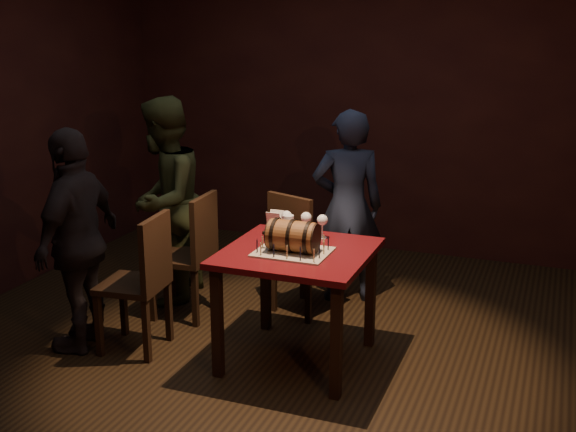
# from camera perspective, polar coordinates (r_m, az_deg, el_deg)

# --- Properties ---
(room_shell) EXTENTS (5.04, 5.04, 2.80)m
(room_shell) POSITION_cam_1_polar(r_m,az_deg,el_deg) (4.39, -0.76, 5.56)
(room_shell) COLOR black
(room_shell) RESTS_ON ground
(pub_table) EXTENTS (0.90, 0.90, 0.75)m
(pub_table) POSITION_cam_1_polar(r_m,az_deg,el_deg) (4.54, 0.76, -4.02)
(pub_table) COLOR #430B10
(pub_table) RESTS_ON ground
(cake_board) EXTENTS (0.45, 0.35, 0.01)m
(cake_board) POSITION_cam_1_polar(r_m,az_deg,el_deg) (4.45, 0.38, -2.87)
(cake_board) COLOR gray
(cake_board) RESTS_ON pub_table
(barrel_cake) EXTENTS (0.36, 0.21, 0.21)m
(barrel_cake) POSITION_cam_1_polar(r_m,az_deg,el_deg) (4.42, 0.38, -1.60)
(barrel_cake) COLOR brown
(barrel_cake) RESTS_ON cake_board
(birthday_candles) EXTENTS (0.40, 0.30, 0.09)m
(birthday_candles) POSITION_cam_1_polar(r_m,az_deg,el_deg) (4.43, 0.39, -2.30)
(birthday_candles) COLOR #D4C17E
(birthday_candles) RESTS_ON cake_board
(wine_glass_left) EXTENTS (0.07, 0.07, 0.16)m
(wine_glass_left) POSITION_cam_1_polar(r_m,az_deg,el_deg) (4.80, -0.11, -0.09)
(wine_glass_left) COLOR silver
(wine_glass_left) RESTS_ON pub_table
(wine_glass_mid) EXTENTS (0.07, 0.07, 0.16)m
(wine_glass_mid) POSITION_cam_1_polar(r_m,az_deg,el_deg) (4.77, 1.44, -0.20)
(wine_glass_mid) COLOR silver
(wine_glass_mid) RESTS_ON pub_table
(wine_glass_right) EXTENTS (0.07, 0.07, 0.16)m
(wine_glass_right) POSITION_cam_1_polar(r_m,az_deg,el_deg) (4.71, 2.73, -0.40)
(wine_glass_right) COLOR silver
(wine_glass_right) RESTS_ON pub_table
(pint_of_ale) EXTENTS (0.07, 0.07, 0.15)m
(pint_of_ale) POSITION_cam_1_polar(r_m,az_deg,el_deg) (4.74, 0.02, -0.85)
(pint_of_ale) COLOR silver
(pint_of_ale) RESTS_ON pub_table
(menu_card) EXTENTS (0.10, 0.05, 0.13)m
(menu_card) POSITION_cam_1_polar(r_m,az_deg,el_deg) (4.91, -1.03, -0.39)
(menu_card) COLOR white
(menu_card) RESTS_ON pub_table
(chair_back) EXTENTS (0.52, 0.52, 0.93)m
(chair_back) POSITION_cam_1_polar(r_m,az_deg,el_deg) (5.30, 0.86, -2.47)
(chair_back) COLOR black
(chair_back) RESTS_ON ground
(chair_left_rear) EXTENTS (0.42, 0.42, 0.93)m
(chair_left_rear) POSITION_cam_1_polar(r_m,az_deg,el_deg) (5.30, -7.56, -2.62)
(chair_left_rear) COLOR black
(chair_left_rear) RESTS_ON ground
(chair_left_front) EXTENTS (0.44, 0.44, 0.93)m
(chair_left_front) POSITION_cam_1_polar(r_m,az_deg,el_deg) (4.82, -11.38, -4.66)
(chair_left_front) COLOR black
(chair_left_front) RESTS_ON ground
(person_back) EXTENTS (0.64, 0.54, 1.50)m
(person_back) POSITION_cam_1_polar(r_m,az_deg,el_deg) (5.55, 4.72, 0.74)
(person_back) COLOR #1B2237
(person_back) RESTS_ON ground
(person_left_rear) EXTENTS (0.70, 0.85, 1.59)m
(person_left_rear) POSITION_cam_1_polar(r_m,az_deg,el_deg) (5.60, -9.74, 1.16)
(person_left_rear) COLOR #373D1E
(person_left_rear) RESTS_ON ground
(person_left_front) EXTENTS (0.43, 0.90, 1.49)m
(person_left_front) POSITION_cam_1_polar(r_m,az_deg,el_deg) (4.91, -16.25, -1.86)
(person_left_front) COLOR black
(person_left_front) RESTS_ON ground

